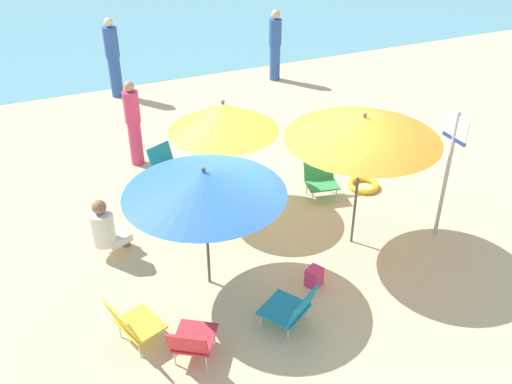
% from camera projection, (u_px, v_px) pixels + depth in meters
% --- Properties ---
extents(ground_plane, '(40.00, 40.00, 0.00)m').
position_uv_depth(ground_plane, '(293.00, 232.00, 8.80)').
color(ground_plane, '#D3BC8C').
extents(sea_water, '(40.00, 16.00, 0.01)m').
position_uv_depth(sea_water, '(106.00, 5.00, 20.44)').
color(sea_water, '#5693A3').
rests_on(sea_water, ground_plane).
extents(umbrella_orange, '(2.11, 2.11, 2.09)m').
position_uv_depth(umbrella_orange, '(363.00, 128.00, 7.62)').
color(umbrella_orange, '#4C4C51').
rests_on(umbrella_orange, ground_plane).
extents(umbrella_blue, '(2.05, 2.05, 1.79)m').
position_uv_depth(umbrella_blue, '(204.00, 183.00, 7.00)').
color(umbrella_blue, '#4C4C51').
rests_on(umbrella_blue, ground_plane).
extents(umbrella_yellow, '(1.69, 1.69, 1.84)m').
position_uv_depth(umbrella_yellow, '(223.00, 117.00, 8.66)').
color(umbrella_yellow, '#4C4C51').
rests_on(umbrella_yellow, ground_plane).
extents(beach_chair_a, '(0.68, 0.73, 0.58)m').
position_uv_depth(beach_chair_a, '(166.00, 164.00, 10.04)').
color(beach_chair_a, teal).
rests_on(beach_chair_a, ground_plane).
extents(beach_chair_b, '(0.71, 0.75, 0.60)m').
position_uv_depth(beach_chair_b, '(192.00, 341.00, 6.50)').
color(beach_chair_b, red).
rests_on(beach_chair_b, ground_plane).
extents(beach_chair_c, '(0.75, 0.77, 0.59)m').
position_uv_depth(beach_chair_c, '(292.00, 308.00, 6.97)').
color(beach_chair_c, teal).
rests_on(beach_chair_c, ground_plane).
extents(beach_chair_d, '(0.59, 0.58, 0.63)m').
position_uv_depth(beach_chair_d, '(320.00, 177.00, 9.53)').
color(beach_chair_d, '#33934C').
rests_on(beach_chair_d, ground_plane).
extents(beach_chair_e, '(0.66, 0.67, 0.64)m').
position_uv_depth(beach_chair_e, '(132.00, 323.00, 6.69)').
color(beach_chair_e, gold).
rests_on(beach_chair_e, ground_plane).
extents(person_a, '(0.28, 0.28, 1.60)m').
position_uv_depth(person_a, '(133.00, 123.00, 10.22)').
color(person_a, '#DB3866').
rests_on(person_a, ground_plane).
extents(person_b, '(0.32, 0.32, 1.80)m').
position_uv_depth(person_b, '(113.00, 58.00, 12.89)').
color(person_b, '#2D519E').
rests_on(person_b, ground_plane).
extents(person_c, '(0.30, 0.30, 1.70)m').
position_uv_depth(person_c, '(275.00, 45.00, 13.83)').
color(person_c, '#2D519E').
rests_on(person_c, ground_plane).
extents(person_d, '(0.57, 0.47, 0.94)m').
position_uv_depth(person_d, '(106.00, 228.00, 8.10)').
color(person_d, silver).
rests_on(person_d, ground_plane).
extents(warning_sign, '(0.06, 0.44, 2.02)m').
position_uv_depth(warning_sign, '(450.00, 159.00, 8.08)').
color(warning_sign, '#ADADB2').
rests_on(warning_sign, ground_plane).
extents(swim_ring, '(0.53, 0.53, 0.09)m').
position_uv_depth(swim_ring, '(364.00, 185.00, 9.89)').
color(swim_ring, yellow).
rests_on(swim_ring, ground_plane).
extents(beach_bag, '(0.27, 0.26, 0.27)m').
position_uv_depth(beach_bag, '(314.00, 277.00, 7.71)').
color(beach_bag, '#DB3866').
rests_on(beach_bag, ground_plane).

